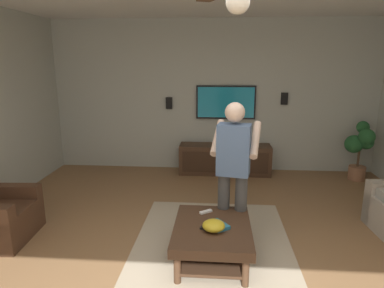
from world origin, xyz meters
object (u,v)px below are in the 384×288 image
coffee_table (212,235)px  person_standing (234,165)px  media_console (225,159)px  bowl (214,226)px  tv (226,102)px  vase_round (232,139)px  wall_speaker_right (169,103)px  potted_plant_tall (360,147)px  remote_white (206,212)px  wall_speaker_left (284,99)px  book (218,225)px  remote_black (207,229)px

coffee_table → person_standing: bearing=-26.2°
media_console → bowl: size_ratio=7.35×
coffee_table → tv: tv is taller
vase_round → wall_speaker_right: wall_speaker_right is taller
wall_speaker_right → person_standing: bearing=-157.5°
coffee_table → tv: 3.33m
coffee_table → person_standing: (0.45, -0.22, 0.64)m
media_console → potted_plant_tall: size_ratio=1.61×
bowl → remote_white: bowl is taller
potted_plant_tall → wall_speaker_left: size_ratio=4.79×
bowl → wall_speaker_left: size_ratio=1.05×
remote_white → wall_speaker_left: size_ratio=0.68×
media_console → tv: bearing=-180.0°
coffee_table → wall_speaker_left: 3.59m
bowl → wall_speaker_left: 3.63m
person_standing → remote_white: (-0.15, 0.30, -0.52)m
person_standing → tv: bearing=11.9°
media_console → book: 2.95m
vase_round → media_console: bearing=97.6°
book → potted_plant_tall: bearing=-80.1°
bowl → remote_black: (-0.00, 0.07, -0.04)m
remote_white → media_console: bearing=-131.1°
tv → book: tv is taller
coffee_table → bowl: 0.18m
tv → vase_round: 0.71m
remote_black → remote_white: bearing=117.2°
person_standing → wall_speaker_right: bearing=33.5°
vase_round → person_standing: bearing=178.0°
potted_plant_tall → wall_speaker_right: size_ratio=4.79×
vase_round → remote_black: bearing=173.2°
bowl → wall_speaker_left: wall_speaker_left is taller
media_console → wall_speaker_right: 1.51m
tv → potted_plant_tall: bearing=79.1°
tv → remote_white: (-2.85, 0.26, -0.91)m
vase_round → wall_speaker_left: (0.24, -0.96, 0.74)m
tv → wall_speaker_right: (0.01, 1.08, -0.03)m
person_standing → wall_speaker_left: person_standing is taller
tv → person_standing: (-2.70, -0.04, -0.39)m
vase_round → tv: bearing=29.7°
potted_plant_tall → media_console: bearing=84.9°
wall_speaker_right → potted_plant_tall: bearing=-97.7°
book → wall_speaker_left: wall_speaker_left is taller
coffee_table → vase_round: (2.93, -0.31, 0.36)m
media_console → remote_white: bearing=-5.7°
bowl → remote_white: (0.40, 0.09, -0.04)m
tv → remote_white: size_ratio=7.43×
book → wall_speaker_left: size_ratio=1.00×
bowl → book: 0.09m
bowl → vase_round: 3.05m
book → remote_black: bearing=87.6°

